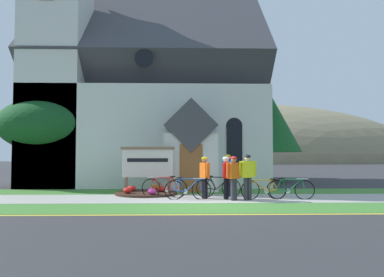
{
  "coord_description": "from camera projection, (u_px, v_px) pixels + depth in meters",
  "views": [
    {
      "loc": [
        -0.75,
        -11.62,
        1.66
      ],
      "look_at": [
        -0.38,
        3.24,
        2.34
      ],
      "focal_mm": 32.75,
      "sensor_mm": 36.0,
      "label": 1
    }
  ],
  "objects": [
    {
      "name": "ground",
      "position": [
        200.0,
        192.0,
        15.54
      ],
      "size": [
        140.0,
        140.0,
        0.0
      ],
      "primitive_type": "plane",
      "color": "#333335"
    },
    {
      "name": "sidewalk_slab",
      "position": [
        132.0,
        199.0,
        13.09
      ],
      "size": [
        32.0,
        2.62,
        0.01
      ],
      "primitive_type": "cube",
      "color": "#A8A59E",
      "rests_on": "ground"
    },
    {
      "name": "grass_verge",
      "position": [
        121.0,
        208.0,
        10.75
      ],
      "size": [
        32.0,
        2.07,
        0.01
      ],
      "primitive_type": "cube",
      "color": "#427F33",
      "rests_on": "ground"
    },
    {
      "name": "church_lawn",
      "position": [
        140.0,
        192.0,
        15.57
      ],
      "size": [
        24.0,
        2.35,
        0.01
      ],
      "primitive_type": "cube",
      "color": "#427F33",
      "rests_on": "ground"
    },
    {
      "name": "curb_paint_stripe",
      "position": [
        113.0,
        215.0,
        9.57
      ],
      "size": [
        28.0,
        0.16,
        0.01
      ],
      "primitive_type": "cube",
      "color": "yellow",
      "rests_on": "ground"
    },
    {
      "name": "church_building",
      "position": [
        145.0,
        101.0,
        21.25
      ],
      "size": [
        13.05,
        11.15,
        13.95
      ],
      "color": "silver",
      "rests_on": "ground"
    },
    {
      "name": "church_sign",
      "position": [
        148.0,
        163.0,
        14.96
      ],
      "size": [
        2.3,
        0.16,
        1.99
      ],
      "color": "#7F6047",
      "rests_on": "ground"
    },
    {
      "name": "flower_bed",
      "position": [
        146.0,
        193.0,
        14.49
      ],
      "size": [
        2.56,
        2.56,
        0.34
      ],
      "color": "#382319",
      "rests_on": "ground"
    },
    {
      "name": "bicycle_white",
      "position": [
        164.0,
        187.0,
        13.52
      ],
      "size": [
        1.76,
        0.24,
        0.85
      ],
      "color": "black",
      "rests_on": "ground"
    },
    {
      "name": "bicycle_silver",
      "position": [
        264.0,
        189.0,
        13.03
      ],
      "size": [
        1.77,
        0.33,
        0.78
      ],
      "color": "black",
      "rests_on": "ground"
    },
    {
      "name": "bicycle_red",
      "position": [
        218.0,
        187.0,
        13.57
      ],
      "size": [
        1.74,
        0.11,
        0.85
      ],
      "color": "black",
      "rests_on": "ground"
    },
    {
      "name": "bicycle_yellow",
      "position": [
        188.0,
        189.0,
        12.88
      ],
      "size": [
        1.73,
        0.1,
        0.84
      ],
      "color": "black",
      "rests_on": "ground"
    },
    {
      "name": "bicycle_green",
      "position": [
        290.0,
        189.0,
        12.96
      ],
      "size": [
        1.72,
        0.33,
        0.81
      ],
      "color": "black",
      "rests_on": "ground"
    },
    {
      "name": "cyclist_in_red_jersey",
      "position": [
        205.0,
        174.0,
        13.15
      ],
      "size": [
        0.37,
        0.71,
        1.58
      ],
      "color": "black",
      "rests_on": "ground"
    },
    {
      "name": "cyclist_in_blue_jersey",
      "position": [
        234.0,
        175.0,
        12.6
      ],
      "size": [
        0.57,
        0.43,
        1.6
      ],
      "color": "#2D2D33",
      "rests_on": "ground"
    },
    {
      "name": "cyclist_in_green_jersey",
      "position": [
        228.0,
        172.0,
        13.99
      ],
      "size": [
        0.4,
        0.67,
        1.66
      ],
      "color": "#191E38",
      "rests_on": "ground"
    },
    {
      "name": "cyclist_in_yellow_jersey",
      "position": [
        248.0,
        173.0,
        12.68
      ],
      "size": [
        0.65,
        0.31,
        1.66
      ],
      "color": "#2D2D33",
      "rests_on": "ground"
    },
    {
      "name": "cyclist_in_white_jersey",
      "position": [
        226.0,
        175.0,
        13.01
      ],
      "size": [
        0.3,
        0.69,
        1.58
      ],
      "color": "black",
      "rests_on": "ground"
    },
    {
      "name": "roadside_conifer",
      "position": [
        266.0,
        119.0,
        21.85
      ],
      "size": [
        4.26,
        4.26,
        5.96
      ],
      "color": "#3D2D1E",
      "rests_on": "ground"
    },
    {
      "name": "yard_deciduous_tree",
      "position": [
        50.0,
        126.0,
        18.52
      ],
      "size": [
        5.19,
        5.19,
        4.62
      ],
      "color": "#3D2D1E",
      "rests_on": "ground"
    },
    {
      "name": "distant_hill",
      "position": [
        247.0,
        162.0,
        80.91
      ],
      "size": [
        78.66,
        45.59,
        26.05
      ],
      "primitive_type": "ellipsoid",
      "color": "#847A5B",
      "rests_on": "ground"
    }
  ]
}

